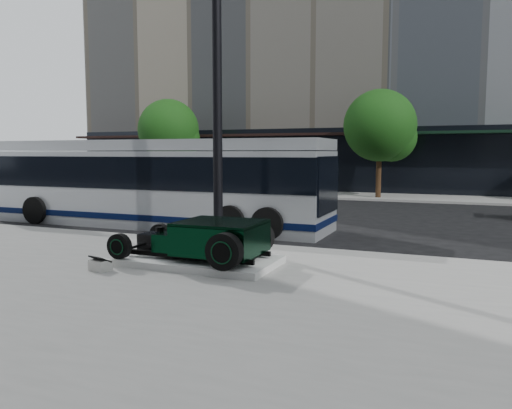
% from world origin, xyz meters
% --- Properties ---
extents(ground, '(120.00, 120.00, 0.00)m').
position_xyz_m(ground, '(0.00, 0.00, 0.00)').
color(ground, black).
rests_on(ground, ground).
extents(sidewalk_far, '(70.00, 4.00, 0.12)m').
position_xyz_m(sidewalk_far, '(0.00, 14.00, 0.06)').
color(sidewalk_far, gray).
rests_on(sidewalk_far, ground).
extents(street_trees, '(29.80, 3.80, 5.70)m').
position_xyz_m(street_trees, '(1.15, 13.07, 3.77)').
color(street_trees, black).
rests_on(street_trees, sidewalk_far).
extents(display_plinth, '(3.40, 1.80, 0.15)m').
position_xyz_m(display_plinth, '(-0.12, -4.77, 0.20)').
color(display_plinth, silver).
rests_on(display_plinth, sidewalk_near).
extents(hot_rod, '(3.22, 2.00, 0.81)m').
position_xyz_m(hot_rod, '(0.21, -4.77, 0.70)').
color(hot_rod, black).
rests_on(hot_rod, display_plinth).
extents(info_plaque, '(0.45, 0.38, 0.31)m').
position_xyz_m(info_plaque, '(-1.68, -6.05, 0.24)').
color(info_plaque, silver).
rests_on(info_plaque, sidewalk_near).
extents(lamppost, '(0.45, 0.45, 8.11)m').
position_xyz_m(lamppost, '(-0.76, -2.50, 3.87)').
color(lamppost, black).
rests_on(lamppost, sidewalk_near).
extents(transit_bus, '(12.12, 2.88, 2.92)m').
position_xyz_m(transit_bus, '(-4.60, 0.47, 1.49)').
color(transit_bus, silver).
rests_on(transit_bus, ground).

